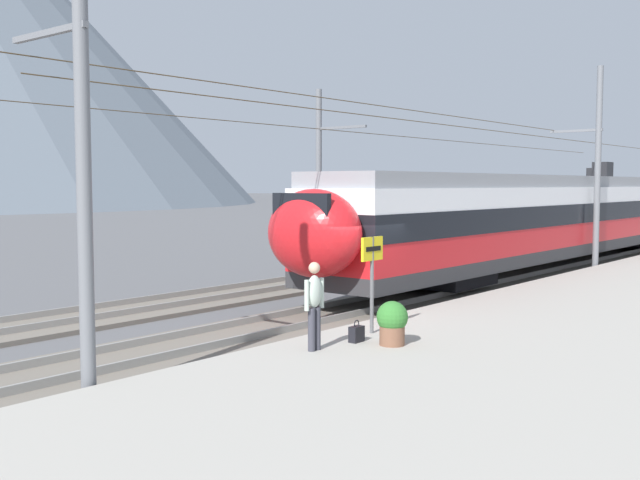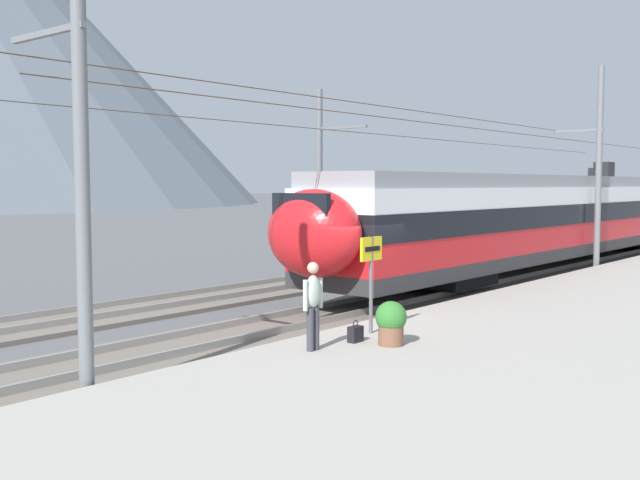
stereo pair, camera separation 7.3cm
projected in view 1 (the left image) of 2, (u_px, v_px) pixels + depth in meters
ground_plane at (355, 323)px, 18.95m from camera, size 400.00×400.00×0.00m
platform_slab at (568, 346)px, 15.44m from camera, size 120.00×8.71×0.36m
track_near at (329, 316)px, 19.48m from camera, size 120.00×3.00×0.28m
track_far at (206, 299)px, 22.48m from camera, size 120.00×3.00×0.28m
train_near_platform at (557, 215)px, 30.99m from camera, size 33.04×3.00×4.27m
train_far_track at (569, 206)px, 44.56m from camera, size 24.50×2.94×4.27m
catenary_mast_west at (78, 128)px, 11.66m from camera, size 45.95×2.10×8.49m
catenary_mast_mid at (594, 167)px, 29.37m from camera, size 45.95×2.10×8.11m
catenary_mast_far_side at (322, 176)px, 29.58m from camera, size 45.95×2.46×7.26m
platform_sign at (372, 263)px, 15.74m from camera, size 0.70×0.08×2.05m
passenger_walking at (314, 301)px, 14.12m from camera, size 0.53×0.22×1.69m
handbag_beside_passenger at (357, 334)px, 14.94m from camera, size 0.32×0.18×0.45m
potted_plant_platform_edge at (392, 321)px, 14.63m from camera, size 0.62×0.62×0.87m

